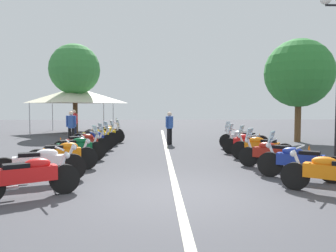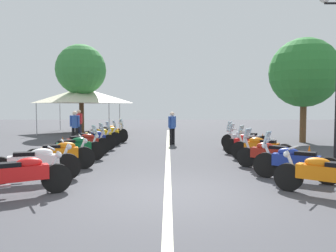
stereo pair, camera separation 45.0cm
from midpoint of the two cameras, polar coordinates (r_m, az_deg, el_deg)
name	(u,v)px [view 2 (the right image)]	position (r m, az deg, el deg)	size (l,w,h in m)	color
ground_plane	(168,194)	(7.21, 1.79, -11.57)	(80.00, 80.00, 0.00)	#424247
lane_centre_stripe	(168,153)	(13.30, 0.98, -4.65)	(25.73, 0.16, 0.01)	beige
motorcycle_left_row_0	(21,175)	(7.41, -22.24, -7.80)	(1.19, 1.86, 0.99)	black
motorcycle_left_row_1	(35,163)	(8.73, -20.41, -6.00)	(1.01, 2.11, 1.02)	black
motorcycle_left_row_2	(60,154)	(10.14, -16.70, -4.68)	(0.89, 1.95, 1.01)	black
motorcycle_left_row_3	(75,148)	(11.56, -14.55, -3.63)	(1.15, 1.92, 1.22)	black
motorcycle_left_row_4	(84,143)	(13.00, -13.26, -2.86)	(1.17, 1.96, 1.21)	black
motorcycle_left_row_5	(93,140)	(14.16, -11.75, -2.31)	(1.07, 1.87, 1.23)	black
motorcycle_left_row_6	(99,136)	(15.73, -10.90, -1.75)	(1.00, 2.09, 1.22)	black
motorcycle_left_row_7	(109,134)	(17.06, -9.37, -1.35)	(0.96, 1.95, 1.22)	black
motorcycle_left_row_8	(109,132)	(18.39, -9.44, -1.01)	(1.04, 2.08, 1.21)	black
motorcycle_right_row_0	(326,175)	(7.73, 26.86, -7.48)	(1.43, 1.80, 0.99)	black
motorcycle_right_row_1	(295,162)	(9.02, 22.16, -5.71)	(1.26, 1.88, 1.22)	black
motorcycle_right_row_2	(270,154)	(10.29, 18.21, -4.62)	(1.45, 1.76, 1.19)	black
motorcycle_right_row_3	(261,148)	(11.71, 16.61, -3.58)	(1.23, 1.89, 1.21)	black
motorcycle_right_row_4	(248,143)	(13.03, 14.44, -2.90)	(1.16, 1.79, 1.20)	black
motorcycle_right_row_5	(245,139)	(14.45, 13.87, -2.22)	(1.27, 1.89, 1.22)	black
traffic_cone_0	(63,144)	(14.49, -16.68, -2.98)	(0.36, 0.36, 0.61)	orange
traffic_cone_1	(309,155)	(11.77, 23.99, -4.57)	(0.36, 0.36, 0.61)	orange
traffic_cone_2	(263,140)	(16.11, 16.63, -2.36)	(0.36, 0.36, 0.61)	orange
bystander_0	(79,121)	(20.11, -14.34, 0.75)	(0.32, 0.47, 1.67)	#1E2338
bystander_1	(75,125)	(16.90, -14.90, 0.19)	(0.32, 0.52, 1.64)	black
bystander_2	(172,126)	(16.20, 1.51, 0.08)	(0.42, 0.38, 1.60)	black
roadside_tree_0	(304,73)	(18.71, 22.90, 8.37)	(3.53, 3.53, 5.35)	brown
roadside_tree_1	(81,70)	(23.81, -14.13, 9.28)	(3.42, 3.42, 6.09)	brown
event_tent	(82,95)	(24.54, -14.01, 5.11)	(5.21, 5.21, 3.20)	beige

